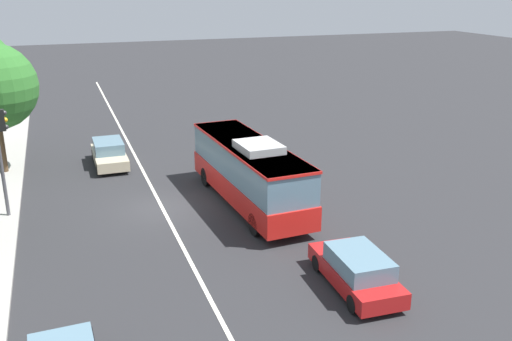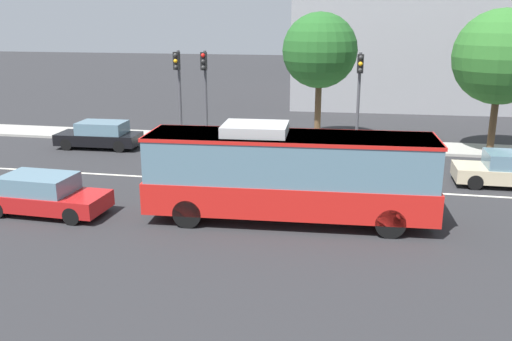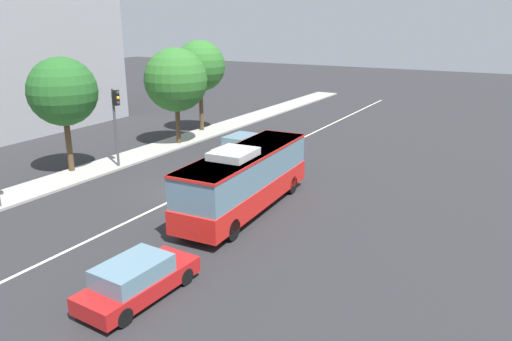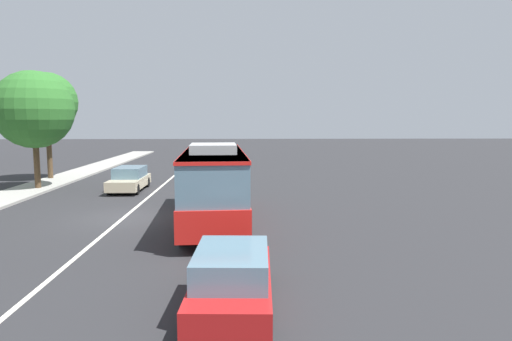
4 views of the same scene
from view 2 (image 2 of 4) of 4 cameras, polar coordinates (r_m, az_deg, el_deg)
name	(u,v)px [view 2 (image 2 of 4)]	position (r m, az deg, el deg)	size (l,w,h in m)	color
ground_plane	(327,187)	(23.27, 7.41, -1.75)	(160.00, 160.00, 0.00)	#28282B
sidewalk_kerb	(336,144)	(30.86, 8.39, 2.75)	(80.00, 2.74, 0.14)	#9E9B93
lane_centre_line	(327,187)	(23.27, 7.41, -1.74)	(76.00, 0.16, 0.01)	silver
transit_bus	(289,171)	(18.87, 3.46, -0.10)	(10.13, 3.07, 3.46)	red
sedan_black	(100,135)	(31.03, -16.06, 3.60)	(4.56, 1.95, 1.46)	black
sedan_beige	(512,170)	(25.48, 25.27, 0.08)	(4.51, 1.83, 1.46)	#C6B793
sedan_red	(44,195)	(21.31, -21.37, -2.37)	(4.57, 1.98, 1.46)	#B21919
traffic_light_near_corner	(359,85)	(29.17, 10.78, 8.86)	(0.33, 0.62, 5.20)	#47474C
traffic_light_mid_block	(205,81)	(30.37, -5.39, 9.33)	(0.33, 0.62, 5.20)	#47474C
traffic_light_far_corner	(178,81)	(30.78, -8.16, 9.33)	(0.34, 0.62, 5.20)	#47474C
street_tree_kerbside_centre	(501,57)	(30.49, 24.32, 10.79)	(4.79, 4.79, 7.42)	#4C3823
street_tree_kerbside_right	(320,51)	(31.09, 6.71, 12.38)	(4.18, 4.18, 7.26)	#4C3823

